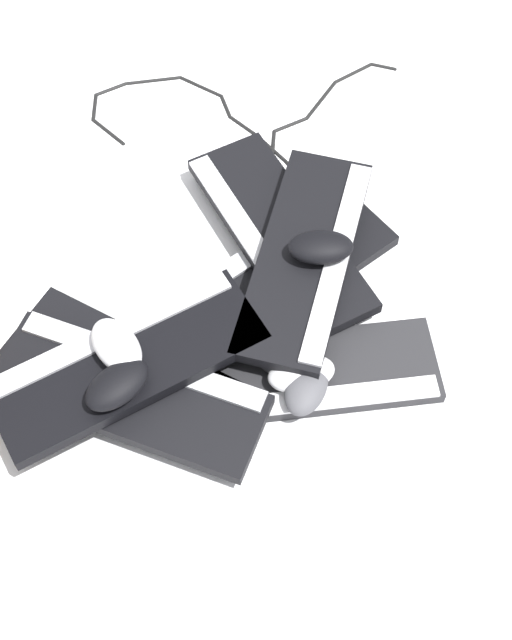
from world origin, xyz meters
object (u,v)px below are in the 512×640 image
Objects in this scene: keyboard_5 at (133,392)px; keyboard_0 at (280,275)px; keyboard_2 at (308,375)px; mouse_2 at (324,247)px; keyboard_1 at (136,380)px; mouse_0 at (309,386)px; mouse_3 at (295,359)px; keyboard_6 at (130,363)px; mouse_4 at (304,374)px; keyboard_4 at (309,257)px; mouse_5 at (120,385)px; mouse_1 at (120,346)px; keyboard_3 at (280,233)px.

keyboard_0 is at bearing -41.56° from keyboard_5.
mouse_2 reaches higher than keyboard_2.
keyboard_1 is at bearing 4.19° from keyboard_5.
mouse_0 reaches higher than keyboard_2.
keyboard_0 and keyboard_1 have the same top height.
mouse_2 is at bearing 72.99° from mouse_3.
mouse_2 is at bearing -49.98° from keyboard_5.
keyboard_5 is 0.05m from keyboard_6.
mouse_4 is (-0.03, -0.02, 0.00)m from mouse_3.
mouse_2 is 1.00× the size of mouse_3.
mouse_4 is at bearing 179.07° from keyboard_4.
keyboard_5 is at bearing -173.03° from keyboard_6.
keyboard_4 is at bearing -52.17° from keyboard_6.
mouse_2 is at bearing -5.74° from keyboard_2.
keyboard_0 is at bearing 14.55° from keyboard_2.
keyboard_5 is (-0.25, 0.28, -0.03)m from keyboard_4.
keyboard_1 is 0.11m from mouse_5.
mouse_0 is (-0.02, -0.28, 0.04)m from keyboard_1.
mouse_3 is (0.01, 0.02, 0.04)m from keyboard_2.
mouse_4 is (-0.21, -0.04, 0.04)m from keyboard_0.
keyboard_2 is 0.29m from keyboard_5.
mouse_0 is at bearing -66.49° from mouse_3.
keyboard_4 is 0.40m from mouse_5.
mouse_1 is at bearing 54.86° from keyboard_6.
keyboard_5 is 0.07m from mouse_5.
keyboard_5 reaches higher than keyboard_2.
mouse_5 reaches higher than keyboard_6.
keyboard_0 is 0.34m from keyboard_5.
keyboard_4 is 0.24m from mouse_0.
mouse_3 is (0.02, -0.27, -0.06)m from mouse_1.
keyboard_1 is at bearing -55.28° from keyboard_6.
keyboard_1 is at bearing 94.26° from keyboard_2.
keyboard_2 is 4.17× the size of mouse_1.
mouse_4 is (0.01, -0.28, -0.02)m from keyboard_6.
mouse_0 is at bearing -85.73° from keyboard_5.
keyboard_5 reaches higher than keyboard_0.
keyboard_4 reaches higher than keyboard_3.
keyboard_4 is (-0.07, -0.05, 0.03)m from keyboard_3.
mouse_0 is 1.00× the size of mouse_5.
mouse_2 is (0.21, -0.30, 0.04)m from keyboard_6.
keyboard_2 is at bearing -77.96° from keyboard_5.
keyboard_1 is (-0.22, 0.23, 0.00)m from keyboard_0.
keyboard_6 reaches higher than keyboard_3.
mouse_0 is at bearing -169.71° from keyboard_3.
keyboard_4 reaches higher than mouse_3.
keyboard_3 is at bearing 35.48° from keyboard_4.
mouse_1 is 1.00× the size of mouse_2.
mouse_2 is at bearing -95.23° from keyboard_0.
keyboard_6 is at bearing 133.38° from keyboard_0.
mouse_1 is at bearing 92.46° from keyboard_2.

